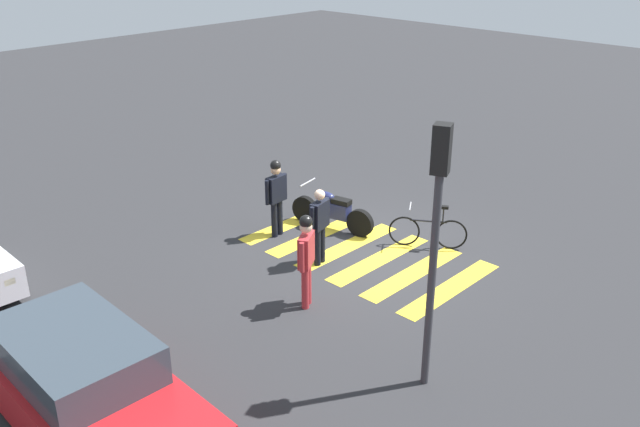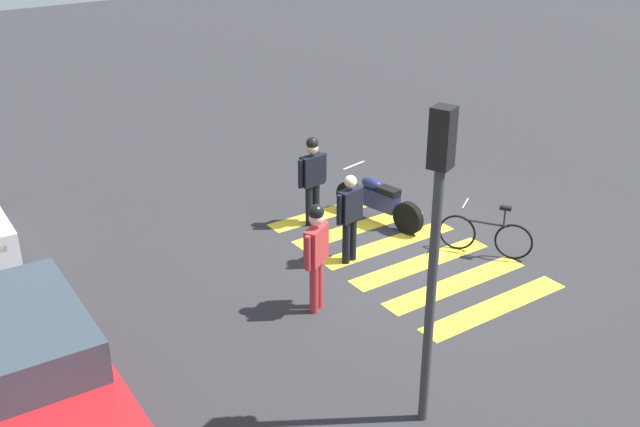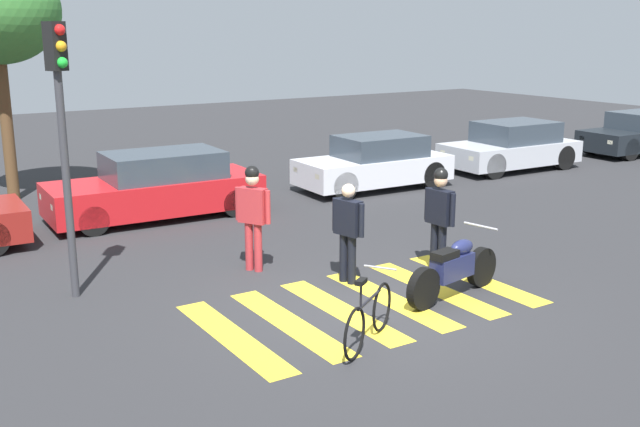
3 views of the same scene
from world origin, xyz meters
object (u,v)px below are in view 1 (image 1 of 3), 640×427
Objects in this scene: officer_on_foot at (320,222)px; pedestrian_bystander at (306,254)px; leaning_bicycle at (428,231)px; officer_by_motorcycle at (276,192)px; traffic_light_pole at (437,218)px; police_motorcycle at (332,211)px; car_red_convertible at (84,384)px.

pedestrian_bystander is (-1.00, 1.40, 0.13)m from officer_on_foot.
officer_on_foot reaches higher than leaning_bicycle.
officer_on_foot is 0.90× the size of pedestrian_bystander.
officer_by_motorcycle is (1.66, -0.33, 0.11)m from officer_on_foot.
officer_on_foot is 4.70m from traffic_light_pole.
traffic_light_pole is at bearing 159.80° from officer_by_motorcycle.
officer_on_foot is 1.72m from pedestrian_bystander.
pedestrian_bystander is at bearing 125.03° from police_motorcycle.
leaning_bicycle is (-2.17, -0.75, -0.08)m from police_motorcycle.
car_red_convertible is 5.47m from traffic_light_pole.
car_red_convertible is (-2.71, 6.19, -0.36)m from officer_by_motorcycle.
police_motorcycle is at bearing -54.97° from pedestrian_bystander.
car_red_convertible is at bearing 90.59° from pedestrian_bystander.
traffic_light_pole is at bearing 125.15° from leaning_bicycle.
pedestrian_bystander reaches higher than police_motorcycle.
pedestrian_bystander is at bearing 125.72° from officer_on_foot.
leaning_bicycle is 0.35× the size of traffic_light_pole.
police_motorcycle reaches higher than leaning_bicycle.
car_red_convertible reaches higher than leaning_bicycle.
pedestrian_bystander is (-2.00, 2.85, 0.61)m from police_motorcycle.
car_red_convertible is (0.13, 8.06, 0.31)m from leaning_bicycle.
officer_by_motorcycle is (0.67, 1.12, 0.59)m from police_motorcycle.
car_red_convertible is (-2.04, 7.31, 0.23)m from police_motorcycle.
traffic_light_pole reaches higher than officer_by_motorcycle.
police_motorcycle is 1.17× the size of officer_by_motorcycle.
traffic_light_pole is at bearing 147.20° from police_motorcycle.
officer_by_motorcycle is 0.43× the size of traffic_light_pole.
pedestrian_bystander reaches higher than leaning_bicycle.
officer_on_foot is at bearing -79.84° from car_red_convertible.
officer_by_motorcycle reaches higher than leaning_bicycle.
pedestrian_bystander is 4.48m from car_red_convertible.
police_motorcycle is at bearing -120.75° from officer_by_motorcycle.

